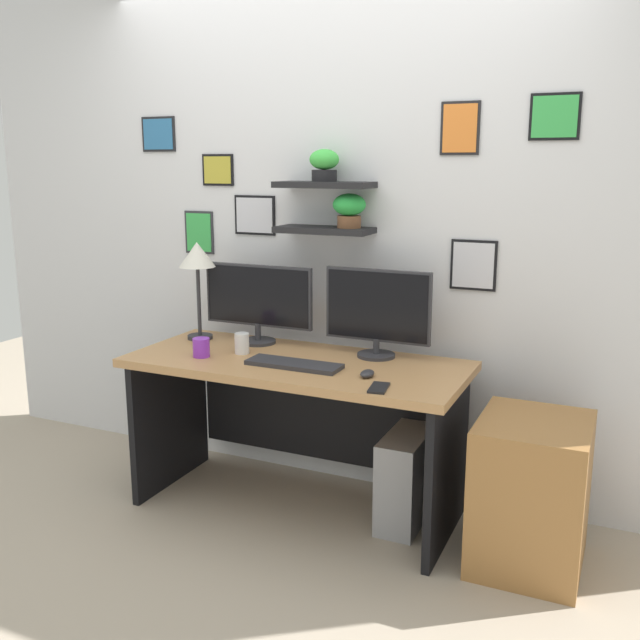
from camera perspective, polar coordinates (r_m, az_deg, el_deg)
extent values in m
plane|color=tan|center=(3.59, -1.84, -14.84)|extent=(8.00, 8.00, 0.00)
cube|color=silver|center=(3.60, 1.13, 7.74)|extent=(4.40, 0.04, 2.70)
cube|color=black|center=(3.50, 0.34, 7.25)|extent=(0.48, 0.20, 0.03)
cube|color=black|center=(3.48, 0.35, 10.82)|extent=(0.48, 0.20, 0.03)
cylinder|color=brown|center=(3.44, 2.35, 7.89)|extent=(0.11, 0.11, 0.06)
ellipsoid|color=green|center=(3.43, 2.37, 9.25)|extent=(0.16, 0.16, 0.11)
cylinder|color=black|center=(3.48, 0.35, 11.53)|extent=(0.12, 0.12, 0.06)
ellipsoid|color=green|center=(3.48, 0.35, 12.78)|extent=(0.14, 0.14, 0.10)
cube|color=black|center=(3.38, 12.24, 4.33)|extent=(0.21, 0.02, 0.23)
cube|color=silver|center=(3.37, 12.21, 4.32)|extent=(0.19, 0.00, 0.21)
cube|color=black|center=(3.37, 11.21, 14.88)|extent=(0.18, 0.02, 0.24)
cube|color=orange|center=(3.36, 11.17, 14.89)|extent=(0.15, 0.00, 0.21)
cube|color=black|center=(3.78, -5.23, 8.39)|extent=(0.24, 0.02, 0.20)
cube|color=silver|center=(3.77, -5.30, 8.38)|extent=(0.21, 0.00, 0.18)
cube|color=black|center=(4.10, -12.82, 14.36)|extent=(0.21, 0.02, 0.19)
cube|color=teal|center=(4.09, -12.90, 14.36)|extent=(0.19, 0.00, 0.16)
cube|color=#2D2D33|center=(3.97, -9.65, 6.96)|extent=(0.18, 0.02, 0.23)
cube|color=green|center=(3.96, -9.72, 6.95)|extent=(0.16, 0.00, 0.21)
cube|color=black|center=(3.88, -8.18, 11.85)|extent=(0.19, 0.02, 0.16)
cube|color=gold|center=(3.87, -8.25, 11.85)|extent=(0.16, 0.00, 0.14)
cube|color=black|center=(3.30, 18.37, 15.25)|extent=(0.21, 0.02, 0.20)
cube|color=green|center=(3.30, 18.35, 15.26)|extent=(0.19, 0.00, 0.17)
cube|color=tan|center=(3.32, -1.93, -3.57)|extent=(1.59, 0.68, 0.04)
cube|color=black|center=(3.81, -11.95, -7.66)|extent=(0.04, 0.62, 0.71)
cube|color=black|center=(3.21, 10.20, -11.47)|extent=(0.04, 0.62, 0.71)
cube|color=black|center=(3.68, 0.19, -7.48)|extent=(1.39, 0.02, 0.50)
cylinder|color=#2D2D33|center=(3.64, -4.99, -1.73)|extent=(0.18, 0.18, 0.02)
cylinder|color=#2D2D33|center=(3.63, -5.01, -0.95)|extent=(0.03, 0.03, 0.09)
cube|color=#2D2D33|center=(3.60, -4.99, 1.98)|extent=(0.59, 0.02, 0.31)
cube|color=black|center=(3.58, -5.09, 1.95)|extent=(0.57, 0.00, 0.29)
cylinder|color=#2D2D33|center=(3.38, 4.53, -2.83)|extent=(0.18, 0.18, 0.02)
cylinder|color=#2D2D33|center=(3.37, 4.55, -2.12)|extent=(0.03, 0.03, 0.07)
cube|color=#2D2D33|center=(3.33, 4.66, 1.17)|extent=(0.52, 0.02, 0.34)
cube|color=black|center=(3.32, 4.59, 1.13)|extent=(0.49, 0.00, 0.32)
cube|color=#2D2D33|center=(3.21, -2.11, -3.58)|extent=(0.44, 0.14, 0.02)
ellipsoid|color=#2D2D33|center=(3.06, 3.82, -4.32)|extent=(0.06, 0.09, 0.03)
cylinder|color=#2D2D33|center=(3.76, -9.61, -1.34)|extent=(0.13, 0.13, 0.02)
cylinder|color=#2D2D33|center=(3.72, -9.72, 1.49)|extent=(0.02, 0.02, 0.36)
cone|color=silver|center=(3.69, -9.85, 5.21)|extent=(0.19, 0.19, 0.13)
cube|color=black|center=(2.91, 4.75, -5.45)|extent=(0.09, 0.15, 0.01)
cylinder|color=purple|center=(3.41, -9.52, -2.19)|extent=(0.08, 0.08, 0.09)
cylinder|color=white|center=(3.43, -6.32, -1.89)|extent=(0.07, 0.07, 0.10)
cube|color=#9E6B38|center=(3.14, 16.57, -13.19)|extent=(0.44, 0.50, 0.63)
cube|color=#99999E|center=(3.40, 6.92, -12.53)|extent=(0.18, 0.40, 0.43)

